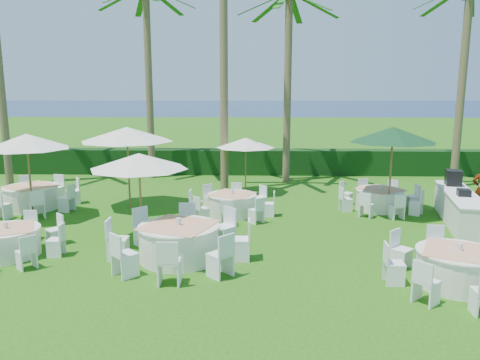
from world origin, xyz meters
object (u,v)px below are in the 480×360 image
object	(u,v)px
umbrella_b	(139,161)
umbrella_c	(127,134)
banquet_table_d	(31,197)
banquet_table_a	(7,241)
umbrella_a	(27,141)
umbrella_d	(246,143)
buffet_table	(459,207)
banquet_table_b	(179,241)
umbrella_green	(393,135)
banquet_table_e	(232,204)
banquet_table_c	(458,267)
banquet_table_f	(380,199)

from	to	relation	value
umbrella_b	umbrella_c	xyz separation A→B (m)	(-1.28, 3.62, 0.37)
banquet_table_d	umbrella_c	distance (m)	4.01
umbrella_b	banquet_table_a	bearing A→B (deg)	-157.79
umbrella_a	banquet_table_a	bearing A→B (deg)	-74.17
umbrella_d	buffet_table	bearing A→B (deg)	-30.93
banquet_table_b	umbrella_a	distance (m)	6.62
banquet_table_b	umbrella_b	world-z (taller)	umbrella_b
banquet_table_d	umbrella_green	world-z (taller)	umbrella_green
banquet_table_e	umbrella_c	distance (m)	4.31
banquet_table_a	banquet_table_c	world-z (taller)	banquet_table_c
banquet_table_f	umbrella_d	xyz separation A→B (m)	(-4.66, 2.42, 1.65)
banquet_table_d	umbrella_a	world-z (taller)	umbrella_a
banquet_table_f	umbrella_c	world-z (taller)	umbrella_c
banquet_table_b	banquet_table_a	bearing A→B (deg)	178.42
banquet_table_a	umbrella_d	xyz separation A→B (m)	(5.78, 7.31, 1.65)
banquet_table_b	umbrella_b	distance (m)	2.54
banquet_table_d	umbrella_a	distance (m)	2.50
banquet_table_c	buffet_table	distance (m)	5.21
banquet_table_f	umbrella_green	bearing A→B (deg)	-80.61
banquet_table_c	umbrella_d	bearing A→B (deg)	117.74
banquet_table_a	umbrella_d	distance (m)	9.47
banquet_table_c	umbrella_a	world-z (taller)	umbrella_a
umbrella_green	banquet_table_e	bearing A→B (deg)	-177.95
umbrella_a	banquet_table_f	bearing A→B (deg)	7.66
banquet_table_a	umbrella_a	bearing A→B (deg)	105.83
banquet_table_f	umbrella_a	distance (m)	11.69
banquet_table_b	banquet_table_d	size ratio (longest dim) A/B	1.07
banquet_table_f	umbrella_a	xyz separation A→B (m)	(-11.39, -1.53, 2.11)
umbrella_a	umbrella_b	size ratio (longest dim) A/B	1.04
banquet_table_e	banquet_table_f	distance (m)	5.12
banquet_table_b	umbrella_a	bearing A→B (deg)	146.47
banquet_table_a	umbrella_a	distance (m)	4.09
banquet_table_c	banquet_table_f	distance (m)	6.37
banquet_table_a	buffet_table	world-z (taller)	buffet_table
banquet_table_b	umbrella_c	size ratio (longest dim) A/B	1.09
umbrella_b	umbrella_green	distance (m)	8.07
banquet_table_b	banquet_table_d	world-z (taller)	banquet_table_b
banquet_table_e	umbrella_b	bearing A→B (deg)	-130.09
banquet_table_c	umbrella_a	xyz separation A→B (m)	(-11.36, 4.84, 2.08)
banquet_table_d	buffet_table	size ratio (longest dim) A/B	0.77
umbrella_b	buffet_table	world-z (taller)	umbrella_b
buffet_table	banquet_table_d	bearing A→B (deg)	174.62
banquet_table_b	umbrella_green	bearing A→B (deg)	34.66
banquet_table_c	umbrella_d	xyz separation A→B (m)	(-4.62, 8.79, 1.62)
umbrella_c	umbrella_b	bearing A→B (deg)	-70.54
banquet_table_d	umbrella_d	world-z (taller)	umbrella_d
umbrella_d	banquet_table_e	bearing A→B (deg)	-96.71
banquet_table_d	banquet_table_e	bearing A→B (deg)	-5.05
umbrella_a	umbrella_green	distance (m)	11.54
banquet_table_e	umbrella_d	world-z (taller)	umbrella_d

